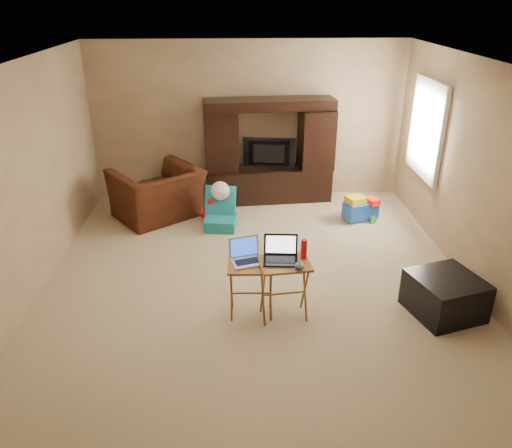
{
  "coord_description": "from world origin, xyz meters",
  "views": [
    {
      "loc": [
        -0.21,
        -5.21,
        3.15
      ],
      "look_at": [
        0.0,
        -0.2,
        0.8
      ],
      "focal_mm": 35.0,
      "sensor_mm": 36.0,
      "label": 1
    }
  ],
  "objects_px": {
    "laptop_right": "(281,251)",
    "ottoman": "(445,295)",
    "mouse_left": "(270,265)",
    "laptop_left": "(248,253)",
    "recliner": "(157,194)",
    "tray_table_right": "(284,290)",
    "mouse_right": "(299,266)",
    "child_rocker": "(220,209)",
    "water_bottle": "(304,249)",
    "plush_toy": "(212,208)",
    "entertainment_center": "(269,151)",
    "tray_table_left": "(251,290)",
    "push_toy": "(361,208)",
    "television": "(269,154)"
  },
  "relations": [
    {
      "from": "entertainment_center",
      "to": "tray_table_left",
      "type": "distance_m",
      "value": 3.31
    },
    {
      "from": "push_toy",
      "to": "recliner",
      "type": "bearing_deg",
      "value": 154.41
    },
    {
      "from": "entertainment_center",
      "to": "push_toy",
      "type": "distance_m",
      "value": 1.71
    },
    {
      "from": "entertainment_center",
      "to": "television",
      "type": "distance_m",
      "value": 0.05
    },
    {
      "from": "laptop_right",
      "to": "ottoman",
      "type": "bearing_deg",
      "value": 3.98
    },
    {
      "from": "child_rocker",
      "to": "entertainment_center",
      "type": "bearing_deg",
      "value": 62.59
    },
    {
      "from": "laptop_right",
      "to": "recliner",
      "type": "bearing_deg",
      "value": 126.38
    },
    {
      "from": "entertainment_center",
      "to": "tray_table_left",
      "type": "relative_size",
      "value": 3.29
    },
    {
      "from": "child_rocker",
      "to": "water_bottle",
      "type": "bearing_deg",
      "value": -58.97
    },
    {
      "from": "entertainment_center",
      "to": "laptop_left",
      "type": "distance_m",
      "value": 3.24
    },
    {
      "from": "recliner",
      "to": "mouse_left",
      "type": "distance_m",
      "value": 3.08
    },
    {
      "from": "laptop_left",
      "to": "water_bottle",
      "type": "bearing_deg",
      "value": -16.76
    },
    {
      "from": "entertainment_center",
      "to": "tray_table_right",
      "type": "relative_size",
      "value": 3.07
    },
    {
      "from": "mouse_left",
      "to": "mouse_right",
      "type": "xyz_separation_m",
      "value": [
        0.28,
        -0.1,
        0.05
      ]
    },
    {
      "from": "child_rocker",
      "to": "mouse_right",
      "type": "height_order",
      "value": "mouse_right"
    },
    {
      "from": "plush_toy",
      "to": "tray_table_right",
      "type": "xyz_separation_m",
      "value": [
        0.84,
        -2.47,
        0.11
      ]
    },
    {
      "from": "ottoman",
      "to": "mouse_left",
      "type": "xyz_separation_m",
      "value": [
        -1.87,
        -0.02,
        0.42
      ]
    },
    {
      "from": "plush_toy",
      "to": "entertainment_center",
      "type": "bearing_deg",
      "value": 42.74
    },
    {
      "from": "recliner",
      "to": "tray_table_right",
      "type": "xyz_separation_m",
      "value": [
        1.66,
        -2.65,
        -0.05
      ]
    },
    {
      "from": "child_rocker",
      "to": "ottoman",
      "type": "relative_size",
      "value": 0.89
    },
    {
      "from": "child_rocker",
      "to": "plush_toy",
      "type": "xyz_separation_m",
      "value": [
        -0.13,
        0.25,
        -0.08
      ]
    },
    {
      "from": "ottoman",
      "to": "mouse_left",
      "type": "relative_size",
      "value": 5.36
    },
    {
      "from": "plush_toy",
      "to": "mouse_left",
      "type": "relative_size",
      "value": 3.49
    },
    {
      "from": "child_rocker",
      "to": "tray_table_left",
      "type": "relative_size",
      "value": 0.96
    },
    {
      "from": "child_rocker",
      "to": "laptop_right",
      "type": "bearing_deg",
      "value": -65.07
    },
    {
      "from": "recliner",
      "to": "mouse_right",
      "type": "height_order",
      "value": "recliner"
    },
    {
      "from": "laptop_right",
      "to": "mouse_right",
      "type": "distance_m",
      "value": 0.24
    },
    {
      "from": "child_rocker",
      "to": "television",
      "type": "bearing_deg",
      "value": 61.73
    },
    {
      "from": "recliner",
      "to": "ottoman",
      "type": "height_order",
      "value": "recliner"
    },
    {
      "from": "water_bottle",
      "to": "entertainment_center",
      "type": "bearing_deg",
      "value": 92.62
    },
    {
      "from": "tray_table_right",
      "to": "recliner",
      "type": "bearing_deg",
      "value": 115.12
    },
    {
      "from": "entertainment_center",
      "to": "child_rocker",
      "type": "bearing_deg",
      "value": -130.29
    },
    {
      "from": "recliner",
      "to": "water_bottle",
      "type": "height_order",
      "value": "water_bottle"
    },
    {
      "from": "tray_table_left",
      "to": "mouse_left",
      "type": "distance_m",
      "value": 0.39
    },
    {
      "from": "mouse_left",
      "to": "plush_toy",
      "type": "bearing_deg",
      "value": 105.55
    },
    {
      "from": "television",
      "to": "child_rocker",
      "type": "bearing_deg",
      "value": 61.06
    },
    {
      "from": "ottoman",
      "to": "recliner",
      "type": "bearing_deg",
      "value": 141.92
    },
    {
      "from": "laptop_left",
      "to": "mouse_left",
      "type": "distance_m",
      "value": 0.26
    },
    {
      "from": "push_toy",
      "to": "tray_table_left",
      "type": "bearing_deg",
      "value": -147.6
    },
    {
      "from": "laptop_left",
      "to": "mouse_left",
      "type": "relative_size",
      "value": 2.58
    },
    {
      "from": "recliner",
      "to": "laptop_left",
      "type": "distance_m",
      "value": 2.9
    },
    {
      "from": "plush_toy",
      "to": "recliner",
      "type": "bearing_deg",
      "value": 167.36
    },
    {
      "from": "mouse_right",
      "to": "water_bottle",
      "type": "xyz_separation_m",
      "value": [
        0.07,
        0.2,
        0.07
      ]
    },
    {
      "from": "water_bottle",
      "to": "plush_toy",
      "type": "bearing_deg",
      "value": 113.61
    },
    {
      "from": "entertainment_center",
      "to": "push_toy",
      "type": "xyz_separation_m",
      "value": [
        1.34,
        -0.86,
        -0.64
      ]
    },
    {
      "from": "tray_table_left",
      "to": "tray_table_right",
      "type": "height_order",
      "value": "tray_table_right"
    },
    {
      "from": "mouse_left",
      "to": "laptop_right",
      "type": "bearing_deg",
      "value": 18.3
    },
    {
      "from": "television",
      "to": "tray_table_left",
      "type": "relative_size",
      "value": 1.37
    },
    {
      "from": "mouse_right",
      "to": "tray_table_right",
      "type": "bearing_deg",
      "value": 137.29
    },
    {
      "from": "laptop_left",
      "to": "laptop_right",
      "type": "bearing_deg",
      "value": -27.23
    }
  ]
}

